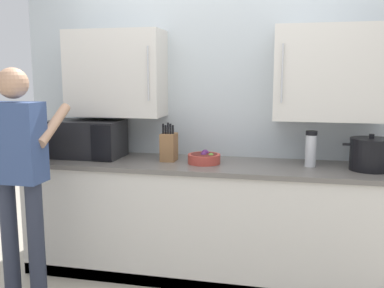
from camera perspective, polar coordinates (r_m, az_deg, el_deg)
name	(u,v)px	position (r m, az deg, el deg)	size (l,w,h in m)	color
back_wall_tiled	(219,101)	(3.43, 3.71, 5.81)	(3.35, 0.44, 2.52)	#B2BCC1
counter_unit	(212,220)	(3.32, 2.76, -10.24)	(2.95, 0.64, 0.90)	beige
microwave_oven	(82,139)	(3.54, -14.60, 0.69)	(0.59, 0.77, 0.30)	black
thermos_flask	(311,149)	(3.17, 15.74, -0.60)	(0.08, 0.08, 0.26)	#B7BABF
knife_block	(169,147)	(3.28, -3.13, -0.35)	(0.11, 0.15, 0.30)	brown
fruit_bowl	(204,158)	(3.19, 1.66, -1.89)	(0.25, 0.25, 0.10)	#AD3D33
stock_pot	(370,154)	(3.19, 22.93, -1.28)	(0.38, 0.28, 0.25)	black
person_figure	(19,166)	(3.01, -22.36, -2.82)	(0.44, 0.52, 1.60)	#282D3D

